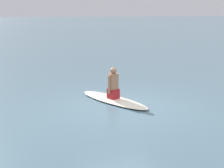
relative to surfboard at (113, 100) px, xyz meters
The scene contains 3 objects.
ground_plane 0.68m from the surfboard, ahead, with size 400.00×400.00×0.00m, color slate.
surfboard is the anchor object (origin of this frame).
person_paddler 0.47m from the surfboard, behind, with size 0.38×0.41×0.95m.
Camera 1 is at (7.42, -3.46, 2.60)m, focal length 48.61 mm.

